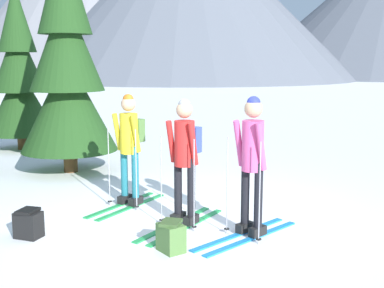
{
  "coord_description": "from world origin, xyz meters",
  "views": [
    {
      "loc": [
        1.9,
        -6.84,
        2.29
      ],
      "look_at": [
        0.02,
        0.22,
        1.05
      ],
      "focal_mm": 46.72,
      "sensor_mm": 36.0,
      "label": 1
    }
  ],
  "objects_px": {
    "skier_in_pink": "(252,159)",
    "pine_tree_near": "(67,66)",
    "skier_in_yellow": "(130,143)",
    "backpack_on_snow_front": "(171,236)",
    "skier_in_red": "(185,154)",
    "pine_tree_mid": "(19,75)",
    "backpack_on_snow_beside": "(28,224)"
  },
  "relations": [
    {
      "from": "skier_in_yellow",
      "to": "backpack_on_snow_front",
      "type": "distance_m",
      "value": 2.25
    },
    {
      "from": "skier_in_red",
      "to": "pine_tree_mid",
      "type": "relative_size",
      "value": 0.43
    },
    {
      "from": "skier_in_red",
      "to": "pine_tree_near",
      "type": "distance_m",
      "value": 4.24
    },
    {
      "from": "skier_in_pink",
      "to": "pine_tree_near",
      "type": "xyz_separation_m",
      "value": [
        -4.13,
        2.8,
        1.13
      ]
    },
    {
      "from": "skier_in_red",
      "to": "backpack_on_snow_front",
      "type": "xyz_separation_m",
      "value": [
        0.11,
        -1.04,
        -0.81
      ]
    },
    {
      "from": "pine_tree_mid",
      "to": "backpack_on_snow_beside",
      "type": "height_order",
      "value": "pine_tree_mid"
    },
    {
      "from": "skier_in_pink",
      "to": "pine_tree_near",
      "type": "bearing_deg",
      "value": 145.86
    },
    {
      "from": "pine_tree_near",
      "to": "backpack_on_snow_front",
      "type": "height_order",
      "value": "pine_tree_near"
    },
    {
      "from": "pine_tree_mid",
      "to": "pine_tree_near",
      "type": "bearing_deg",
      "value": -39.62
    },
    {
      "from": "skier_in_yellow",
      "to": "skier_in_red",
      "type": "xyz_separation_m",
      "value": [
        1.09,
        -0.68,
        -0.0
      ]
    },
    {
      "from": "skier_in_pink",
      "to": "backpack_on_snow_front",
      "type": "distance_m",
      "value": 1.44
    },
    {
      "from": "skier_in_pink",
      "to": "backpack_on_snow_beside",
      "type": "distance_m",
      "value": 3.01
    },
    {
      "from": "pine_tree_mid",
      "to": "skier_in_yellow",
      "type": "bearing_deg",
      "value": -40.87
    },
    {
      "from": "skier_in_red",
      "to": "backpack_on_snow_front",
      "type": "height_order",
      "value": "skier_in_red"
    },
    {
      "from": "backpack_on_snow_front",
      "to": "backpack_on_snow_beside",
      "type": "height_order",
      "value": "same"
    },
    {
      "from": "pine_tree_near",
      "to": "backpack_on_snow_beside",
      "type": "height_order",
      "value": "pine_tree_near"
    },
    {
      "from": "skier_in_red",
      "to": "pine_tree_near",
      "type": "height_order",
      "value": "pine_tree_near"
    },
    {
      "from": "skier_in_pink",
      "to": "backpack_on_snow_beside",
      "type": "xyz_separation_m",
      "value": [
        -2.77,
        -0.83,
        -0.83
      ]
    },
    {
      "from": "skier_in_yellow",
      "to": "skier_in_red",
      "type": "height_order",
      "value": "same"
    },
    {
      "from": "skier_in_yellow",
      "to": "backpack_on_snow_front",
      "type": "xyz_separation_m",
      "value": [
        1.21,
        -1.72,
        -0.81
      ]
    },
    {
      "from": "skier_in_red",
      "to": "pine_tree_mid",
      "type": "height_order",
      "value": "pine_tree_mid"
    },
    {
      "from": "skier_in_pink",
      "to": "pine_tree_mid",
      "type": "xyz_separation_m",
      "value": [
        -6.61,
        4.85,
        0.89
      ]
    },
    {
      "from": "skier_in_pink",
      "to": "backpack_on_snow_beside",
      "type": "bearing_deg",
      "value": -163.39
    },
    {
      "from": "skier_in_red",
      "to": "pine_tree_mid",
      "type": "xyz_separation_m",
      "value": [
        -5.65,
        4.62,
        0.91
      ]
    },
    {
      "from": "skier_in_pink",
      "to": "backpack_on_snow_front",
      "type": "bearing_deg",
      "value": -136.4
    },
    {
      "from": "backpack_on_snow_beside",
      "to": "skier_in_pink",
      "type": "bearing_deg",
      "value": 16.61
    },
    {
      "from": "backpack_on_snow_beside",
      "to": "pine_tree_mid",
      "type": "bearing_deg",
      "value": 124.03
    },
    {
      "from": "pine_tree_mid",
      "to": "backpack_on_snow_front",
      "type": "distance_m",
      "value": 8.26
    },
    {
      "from": "skier_in_pink",
      "to": "pine_tree_mid",
      "type": "height_order",
      "value": "pine_tree_mid"
    },
    {
      "from": "pine_tree_mid",
      "to": "backpack_on_snow_beside",
      "type": "distance_m",
      "value": 7.07
    },
    {
      "from": "skier_in_red",
      "to": "skier_in_pink",
      "type": "distance_m",
      "value": 0.99
    },
    {
      "from": "pine_tree_near",
      "to": "backpack_on_snow_beside",
      "type": "distance_m",
      "value": 4.34
    }
  ]
}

